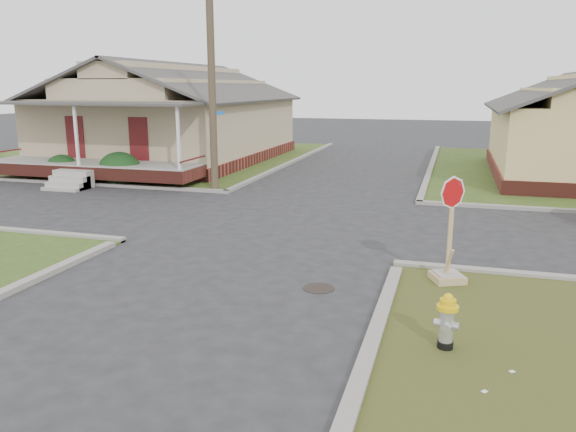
# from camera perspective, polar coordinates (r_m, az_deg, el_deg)

# --- Properties ---
(ground) EXTENTS (120.00, 120.00, 0.00)m
(ground) POSITION_cam_1_polar(r_m,az_deg,el_deg) (12.53, -6.19, -5.58)
(ground) COLOR #262528
(ground) RESTS_ON ground
(verge_far_left) EXTENTS (19.00, 19.00, 0.05)m
(verge_far_left) POSITION_cam_1_polar(r_m,az_deg,el_deg) (34.12, -14.86, 5.94)
(verge_far_left) COLOR #304A1A
(verge_far_left) RESTS_ON ground
(curbs) EXTENTS (80.00, 40.00, 0.12)m
(curbs) POSITION_cam_1_polar(r_m,az_deg,el_deg) (17.07, 0.25, -0.45)
(curbs) COLOR gray
(curbs) RESTS_ON ground
(manhole) EXTENTS (0.64, 0.64, 0.01)m
(manhole) POSITION_cam_1_polar(r_m,az_deg,el_deg) (11.43, 3.15, -7.34)
(manhole) COLOR black
(manhole) RESTS_ON ground
(corner_house) EXTENTS (10.10, 15.50, 5.30)m
(corner_house) POSITION_cam_1_polar(r_m,az_deg,el_deg) (31.30, -11.59, 9.66)
(corner_house) COLOR maroon
(corner_house) RESTS_ON ground
(utility_pole) EXTENTS (1.80, 0.28, 9.00)m
(utility_pole) POSITION_cam_1_polar(r_m,az_deg,el_deg) (21.72, -7.79, 14.72)
(utility_pole) COLOR #3E3224
(utility_pole) RESTS_ON ground
(fire_hydrant) EXTENTS (0.33, 0.33, 0.89)m
(fire_hydrant) POSITION_cam_1_polar(r_m,az_deg,el_deg) (9.01, 15.85, -9.96)
(fire_hydrant) COLOR black
(fire_hydrant) RESTS_ON ground
(stop_sign) EXTENTS (0.63, 0.61, 2.20)m
(stop_sign) POSITION_cam_1_polar(r_m,az_deg,el_deg) (12.00, 15.98, -4.23)
(stop_sign) COLOR tan
(stop_sign) RESTS_ON ground
(hedge_left) EXTENTS (1.42, 1.17, 1.09)m
(hedge_left) POSITION_cam_1_polar(r_m,az_deg,el_deg) (26.14, -21.97, 4.64)
(hedge_left) COLOR #153312
(hedge_left) RESTS_ON verge_far_left
(hedge_right) EXTENTS (1.61, 1.32, 1.23)m
(hedge_right) POSITION_cam_1_polar(r_m,az_deg,el_deg) (24.37, -16.73, 4.66)
(hedge_right) COLOR #153312
(hedge_right) RESTS_ON verge_far_left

